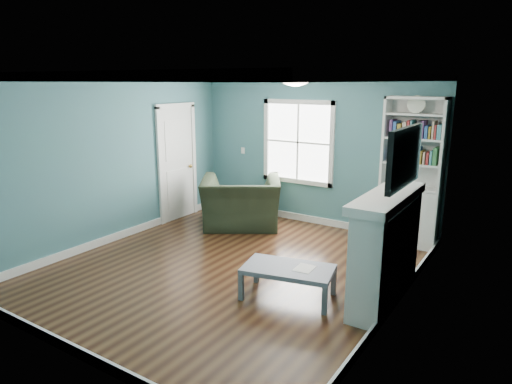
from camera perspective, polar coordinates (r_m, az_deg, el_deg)
The scene contains 13 objects.
floor at distance 6.42m, azimuth -3.16°, elevation -9.44°, with size 5.00×5.00×0.00m, color black.
room_walls at distance 5.98m, azimuth -3.36°, elevation 4.63°, with size 5.00×5.00×5.00m.
trim at distance 6.04m, azimuth -3.31°, elevation 1.40°, with size 4.50×5.00×2.60m.
window at distance 8.24m, azimuth 5.27°, elevation 6.22°, with size 1.40×0.06×1.50m.
bookshelf at distance 7.44m, azimuth 18.74°, elevation 0.58°, with size 0.90×0.35×2.31m.
fireplace at distance 5.49m, azimuth 16.03°, elevation -6.97°, with size 0.44×1.58×1.30m.
tv at distance 5.18m, azimuth 18.10°, elevation 4.16°, with size 0.06×1.10×0.65m, color black.
door at distance 8.53m, azimuth -9.81°, elevation 3.76°, with size 0.12×0.98×2.17m.
ceiling_fixture at distance 5.50m, azimuth 4.95°, elevation 13.93°, with size 0.38×0.38×0.15m.
light_switch at distance 8.89m, azimuth -1.64°, elevation 5.20°, with size 0.08×0.01×0.12m, color white.
recliner at distance 7.99m, azimuth -1.90°, elevation -0.29°, with size 1.34×0.87×1.17m, color black.
coffee_table at distance 5.49m, azimuth 4.05°, elevation -9.82°, with size 1.16×0.79×0.38m.
paper_sheet at distance 5.45m, azimuth 6.08°, elevation -9.46°, with size 0.21×0.26×0.00m, color white.
Camera 1 is at (3.50, -4.75, 2.53)m, focal length 32.00 mm.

